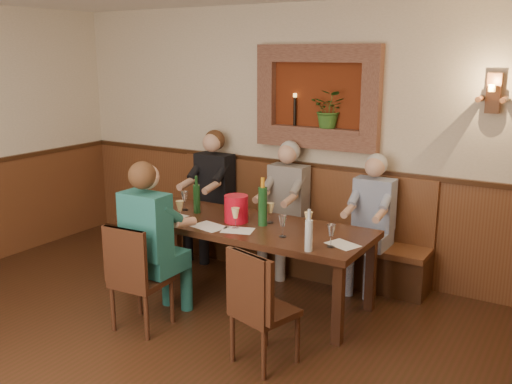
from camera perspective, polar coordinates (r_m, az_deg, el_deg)
room_shell at (r=3.69m, az=-16.98°, el=6.86°), size 6.04×6.04×2.82m
wainscoting at (r=4.04m, az=-15.67°, el=-11.75°), size 6.02×6.02×1.15m
wall_niche at (r=5.96m, az=6.45°, el=8.97°), size 1.36×0.30×1.06m
wall_sconce at (r=5.45m, az=22.65°, el=9.02°), size 0.25×0.20×0.35m
dining_table at (r=5.34m, az=-1.20°, el=-3.89°), size 2.40×0.90×0.75m
bench at (r=6.23m, az=3.48°, el=-4.68°), size 3.00×0.45×1.11m
chair_near_left at (r=5.01m, az=-11.43°, el=-10.35°), size 0.44×0.44×0.93m
chair_near_right at (r=4.40m, az=0.71°, el=-13.67°), size 0.50×0.50×0.92m
person_bench_left at (r=6.56m, az=-4.58°, el=-1.25°), size 0.43×0.53×1.45m
person_bench_mid at (r=6.07m, az=2.84°, el=-2.67°), size 0.41×0.50×1.40m
person_bench_right at (r=5.71m, az=11.30°, el=-4.23°), size 0.39×0.48×1.35m
person_chair_front at (r=5.02m, az=-10.12°, el=-6.25°), size 0.42×0.52×1.43m
spittoon_bucket at (r=5.32m, az=-1.99°, el=-1.68°), size 0.27×0.27×0.25m
wine_bottle_green_a at (r=5.20m, az=0.67°, el=-1.36°), size 0.10×0.10×0.45m
wine_bottle_green_b at (r=5.64m, az=-5.95°, el=-0.60°), size 0.07×0.07×0.37m
water_bottle at (r=4.56m, az=5.30°, el=-4.25°), size 0.07×0.07×0.35m
tasting_sheet_a at (r=5.60m, az=-8.45°, el=-2.38°), size 0.30×0.22×0.00m
tasting_sheet_b at (r=5.10m, az=-1.83°, el=-3.84°), size 0.32×0.27×0.00m
tasting_sheet_c at (r=4.78m, az=8.67°, el=-5.21°), size 0.31×0.27×0.00m
tasting_sheet_d at (r=5.23m, az=-4.71°, el=-3.46°), size 0.35×0.28×0.00m
wine_glass_0 at (r=4.69m, az=7.51°, el=-4.37°), size 0.08×0.08×0.19m
wine_glass_1 at (r=5.30m, az=1.42°, el=-2.10°), size 0.08×0.08×0.19m
wine_glass_2 at (r=5.14m, az=-2.06°, el=-2.63°), size 0.08×0.08×0.19m
wine_glass_3 at (r=5.77m, az=-7.17°, el=-0.89°), size 0.08×0.08×0.19m
wine_glass_4 at (r=5.66m, az=-10.02°, el=-1.29°), size 0.08×0.08×0.19m
wine_glass_5 at (r=5.42m, az=-7.61°, el=-1.87°), size 0.08×0.08×0.19m
wine_glass_6 at (r=4.90m, az=2.69°, el=-3.44°), size 0.08×0.08×0.19m
wine_glass_7 at (r=5.02m, az=5.26°, el=-3.06°), size 0.08×0.08×0.19m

